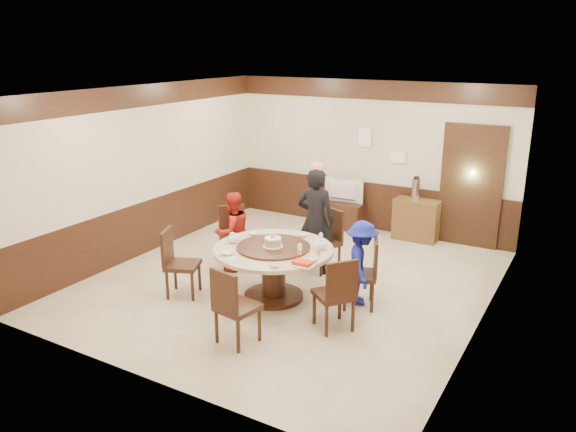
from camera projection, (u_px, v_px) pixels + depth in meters
The scene contains 32 objects.
room at pixel (292, 212), 8.15m from camera, with size 6.00×6.04×2.84m.
banquet_table at pixel (274, 263), 7.74m from camera, with size 1.65×1.65×0.78m.
chair_0 at pixel (360, 285), 7.57m from camera, with size 0.58×0.58×0.97m.
chair_1 at pixel (324, 251), 8.80m from camera, with size 0.59×0.59×0.97m.
chair_2 at pixel (234, 248), 8.94m from camera, with size 0.62×0.62×0.97m.
chair_3 at pixel (182, 275), 7.92m from camera, with size 0.58×0.58×0.97m.
chair_4 at pixel (236, 319), 6.64m from camera, with size 0.51×0.52×0.97m.
chair_5 at pixel (334, 306), 6.97m from camera, with size 0.62×0.62×0.97m.
person_standing at pixel (316, 221), 8.58m from camera, with size 0.61×0.40×1.67m, color black.
person_red at pixel (233, 232), 8.70m from camera, with size 0.61×0.48×1.26m, color red.
person_blue at pixel (361, 263), 7.59m from camera, with size 0.76×0.44×1.17m, color navy.
birthday_cake at pixel (273, 242), 7.62m from camera, with size 0.28×0.28×0.19m.
teapot_left at pixel (233, 239), 7.86m from camera, with size 0.17×0.15×0.13m, color white.
teapot_right at pixel (321, 245), 7.62m from camera, with size 0.17×0.15×0.13m, color white.
bowl_0 at pixel (253, 233), 8.21m from camera, with size 0.14×0.14×0.03m, color white.
bowl_1 at pixel (275, 265), 7.01m from camera, with size 0.13×0.13×0.04m, color white.
bowl_2 at pixel (228, 253), 7.42m from camera, with size 0.16×0.16×0.04m, color white.
bowl_3 at pixel (313, 259), 7.21m from camera, with size 0.14×0.14×0.04m, color white.
bowl_4 at pixel (235, 237), 8.05m from camera, with size 0.17×0.17×0.04m, color white.
bowl_5 at pixel (302, 235), 8.13m from camera, with size 0.14×0.14×0.04m, color white.
saucer_near at pixel (231, 259), 7.26m from camera, with size 0.18×0.18×0.01m, color white.
saucer_far at pixel (319, 242), 7.88m from camera, with size 0.18×0.18×0.01m, color white.
shrimp_platter at pixel (303, 264), 7.05m from camera, with size 0.30×0.20×0.06m.
bottle_0 at pixel (300, 250), 7.35m from camera, with size 0.06×0.06×0.16m, color white.
bottle_1 at pixel (318, 251), 7.35m from camera, with size 0.06×0.06×0.16m, color white.
bottle_2 at pixel (321, 239), 7.77m from camera, with size 0.06×0.06×0.16m, color white.
tv_stand at pixel (342, 215), 10.87m from camera, with size 0.85×0.45×0.50m, color black.
television at pixel (342, 191), 10.73m from camera, with size 0.77×0.10×0.45m, color gray.
side_cabinet at pixel (416, 220), 10.15m from camera, with size 0.80×0.40×0.75m, color brown.
thermos at pixel (416, 189), 10.01m from camera, with size 0.15×0.15×0.38m, color silver.
notice_left at pixel (365, 138), 10.43m from camera, with size 0.25×0.00×0.35m, color white.
notice_right at pixel (397, 157), 10.21m from camera, with size 0.30×0.00×0.22m, color white.
Camera 1 is at (3.86, -6.77, 3.43)m, focal length 35.00 mm.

